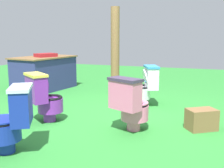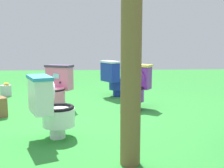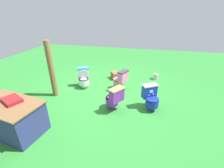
{
  "view_description": "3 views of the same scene",
  "coord_description": "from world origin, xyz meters",
  "views": [
    {
      "loc": [
        -3.8,
        -1.34,
        1.26
      ],
      "look_at": [
        -0.09,
        0.02,
        0.55
      ],
      "focal_mm": 43.8,
      "sensor_mm": 36.0,
      "label": 1
    },
    {
      "loc": [
        3.92,
        0.26,
        1.08
      ],
      "look_at": [
        -0.7,
        0.54,
        0.38
      ],
      "focal_mm": 44.06,
      "sensor_mm": 36.0,
      "label": 2
    },
    {
      "loc": [
        -1.31,
        4.56,
        2.62
      ],
      "look_at": [
        -0.23,
        -0.06,
        0.32
      ],
      "focal_mm": 24.64,
      "sensor_mm": 36.0,
      "label": 3
    }
  ],
  "objects": [
    {
      "name": "ground",
      "position": [
        0.0,
        0.0,
        0.0
      ],
      "size": [
        14.0,
        14.0,
        0.0
      ],
      "primitive_type": "plane",
      "color": "#2D8433"
    },
    {
      "name": "toilet_white",
      "position": [
        0.88,
        -0.25,
        0.37
      ],
      "size": [
        0.56,
        0.61,
        0.73
      ],
      "rotation": [
        0.0,
        0.0,
        0.41
      ],
      "color": "white",
      "rests_on": "ground"
    },
    {
      "name": "toilet_blue",
      "position": [
        -1.53,
        0.64,
        0.37
      ],
      "size": [
        0.6,
        0.63,
        0.73
      ],
      "rotation": [
        0.0,
        0.0,
        0.54
      ],
      "color": "#192D9E",
      "rests_on": "ground"
    },
    {
      "name": "toilet_pink",
      "position": [
        -0.47,
        -0.37,
        0.37
      ],
      "size": [
        0.61,
        0.57,
        0.73
      ],
      "rotation": [
        0.0,
        0.0,
        4.3
      ],
      "color": "pink",
      "rests_on": "ground"
    },
    {
      "name": "toilet_purple",
      "position": [
        -0.52,
        0.91,
        0.37
      ],
      "size": [
        0.63,
        0.61,
        0.73
      ],
      "rotation": [
        0.0,
        0.0,
        4.1
      ],
      "color": "purple",
      "rests_on": "ground"
    },
    {
      "name": "wooden_post",
      "position": [
        1.59,
        0.57,
        0.91
      ],
      "size": [
        0.18,
        0.18,
        1.83
      ],
      "primitive_type": "cylinder",
      "color": "brown",
      "rests_on": "ground"
    },
    {
      "name": "lemon_bucket",
      "position": [
        -1.74,
        -1.58,
        0.12
      ],
      "size": [
        0.22,
        0.22,
        0.28
      ],
      "color": "#B7B7BF",
      "rests_on": "ground"
    }
  ]
}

